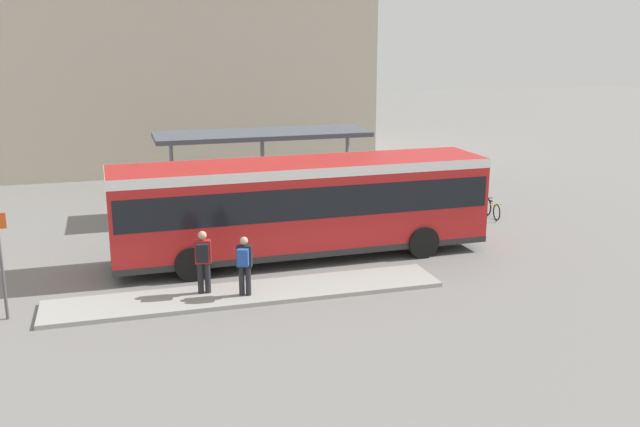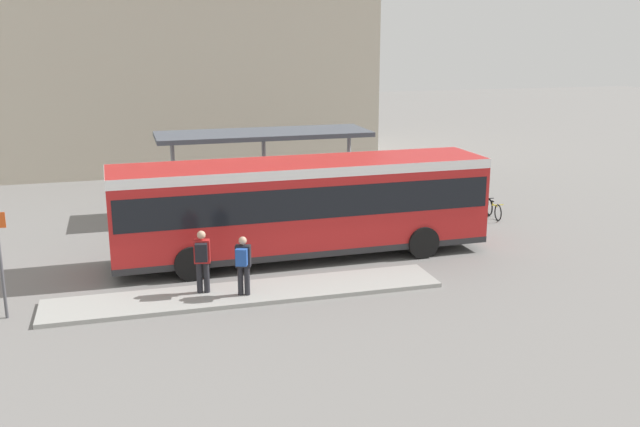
{
  "view_description": "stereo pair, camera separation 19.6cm",
  "coord_description": "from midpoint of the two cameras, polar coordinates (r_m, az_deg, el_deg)",
  "views": [
    {
      "loc": [
        -5.7,
        -21.45,
        7.18
      ],
      "look_at": [
        0.6,
        0.0,
        1.42
      ],
      "focal_mm": 40.0,
      "sensor_mm": 36.0,
      "label": 1
    },
    {
      "loc": [
        -5.51,
        -21.51,
        7.18
      ],
      "look_at": [
        0.6,
        0.0,
        1.42
      ],
      "focal_mm": 40.0,
      "sensor_mm": 36.0,
      "label": 2
    }
  ],
  "objects": [
    {
      "name": "station_building",
      "position": [
        41.48,
        -13.82,
        12.83
      ],
      "size": [
        23.86,
        10.6,
        12.61
      ],
      "color": "#BCB29E",
      "rests_on": "ground_plane"
    },
    {
      "name": "station_shelter",
      "position": [
        28.54,
        -4.35,
        6.19
      ],
      "size": [
        8.44,
        2.81,
        3.28
      ],
      "color": "#4C515B",
      "rests_on": "ground_plane"
    },
    {
      "name": "bicycle_black",
      "position": [
        29.63,
        13.16,
        0.77
      ],
      "size": [
        0.48,
        1.7,
        0.74
      ],
      "rotation": [
        0.0,
        0.0,
        -1.68
      ],
      "color": "black",
      "rests_on": "ground_plane"
    },
    {
      "name": "pedestrian_waiting",
      "position": [
        19.48,
        -5.9,
        -3.9
      ],
      "size": [
        0.48,
        0.52,
        1.66
      ],
      "rotation": [
        0.0,
        0.0,
        1.2
      ],
      "color": "#232328",
      "rests_on": "curb_island"
    },
    {
      "name": "platform_sign",
      "position": [
        19.68,
        -23.93,
        -3.44
      ],
      "size": [
        0.44,
        0.08,
        2.8
      ],
      "color": "#4C4C51",
      "rests_on": "ground_plane"
    },
    {
      "name": "curb_island",
      "position": [
        20.11,
        -5.58,
        -6.37
      ],
      "size": [
        11.02,
        1.8,
        0.12
      ],
      "color": "#9E9E99",
      "rests_on": "ground_plane"
    },
    {
      "name": "bicycle_orange",
      "position": [
        30.48,
        12.78,
        1.14
      ],
      "size": [
        0.48,
        1.62,
        0.7
      ],
      "rotation": [
        0.0,
        0.0,
        1.56
      ],
      "color": "black",
      "rests_on": "ground_plane"
    },
    {
      "name": "city_bus",
      "position": [
        22.83,
        -1.18,
        0.93
      ],
      "size": [
        12.06,
        2.85,
        3.16
      ],
      "rotation": [
        0.0,
        0.0,
        0.02
      ],
      "color": "red",
      "rests_on": "ground_plane"
    },
    {
      "name": "pedestrian_companion",
      "position": [
        19.79,
        -9.14,
        -3.53
      ],
      "size": [
        0.47,
        0.51,
        1.78
      ],
      "rotation": [
        0.0,
        0.0,
        1.37
      ],
      "color": "#232328",
      "rests_on": "curb_island"
    },
    {
      "name": "ground_plane",
      "position": [
        23.33,
        -1.18,
        -3.49
      ],
      "size": [
        120.0,
        120.0,
        0.0
      ],
      "primitive_type": "plane",
      "color": "slate"
    },
    {
      "name": "bicycle_yellow",
      "position": [
        28.9,
        13.91,
        0.3
      ],
      "size": [
        0.48,
        1.52,
        0.66
      ],
      "rotation": [
        0.0,
        0.0,
        -1.69
      ],
      "color": "black",
      "rests_on": "ground_plane"
    }
  ]
}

